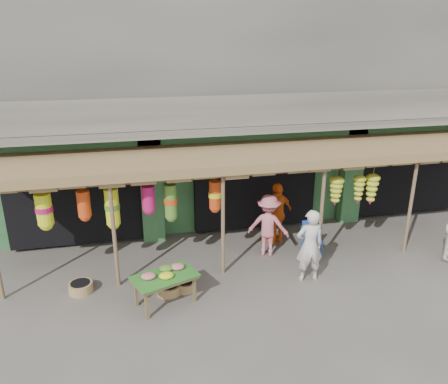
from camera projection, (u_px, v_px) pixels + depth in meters
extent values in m
plane|color=#514C47|center=(278.00, 262.00, 11.22)|extent=(80.00, 80.00, 0.00)
cube|color=gray|center=(233.00, 51.00, 14.11)|extent=(16.00, 6.00, 4.00)
cube|color=#2D6033|center=(231.00, 155.00, 15.43)|extent=(16.00, 5.70, 3.00)
cube|color=gray|center=(262.00, 127.00, 11.65)|extent=(16.00, 0.90, 0.22)
cube|color=gray|center=(268.00, 110.00, 11.11)|extent=(16.00, 0.10, 0.80)
cube|color=#2D6033|center=(258.00, 136.00, 12.13)|extent=(16.00, 0.35, 0.35)
cube|color=yellow|center=(69.00, 150.00, 11.04)|extent=(1.70, 0.06, 0.55)
cube|color=#B21414|center=(69.00, 151.00, 11.01)|extent=(1.30, 0.02, 0.30)
cube|color=black|center=(79.00, 189.00, 12.46)|extent=(3.60, 2.00, 2.50)
cube|color=black|center=(247.00, 177.00, 13.51)|extent=(3.60, 2.00, 2.50)
cube|color=black|center=(391.00, 167.00, 14.56)|extent=(3.60, 2.00, 2.50)
cube|color=#2D6033|center=(152.00, 190.00, 11.96)|extent=(0.60, 0.35, 3.00)
cube|color=#2D6033|center=(351.00, 175.00, 13.22)|extent=(0.60, 0.35, 3.00)
cylinder|color=brown|center=(114.00, 235.00, 9.76)|extent=(0.09, 0.09, 2.60)
cylinder|color=brown|center=(223.00, 224.00, 10.28)|extent=(0.09, 0.09, 2.60)
cylinder|color=brown|center=(321.00, 215.00, 10.81)|extent=(0.09, 0.09, 2.60)
cylinder|color=brown|center=(410.00, 207.00, 11.33)|extent=(0.09, 0.09, 2.60)
cylinder|color=brown|center=(275.00, 172.00, 10.14)|extent=(12.90, 0.08, 0.08)
cylinder|color=brown|center=(155.00, 181.00, 9.98)|extent=(5.50, 0.06, 0.06)
cube|color=brown|center=(271.00, 152.00, 11.14)|extent=(14.00, 2.70, 0.22)
cube|color=brown|center=(147.00, 306.00, 8.89)|extent=(0.08, 0.08, 0.59)
cube|color=brown|center=(194.00, 290.00, 9.47)|extent=(0.08, 0.08, 0.59)
cube|color=brown|center=(136.00, 294.00, 9.33)|extent=(0.08, 0.08, 0.59)
cube|color=brown|center=(182.00, 278.00, 9.91)|extent=(0.08, 0.08, 0.59)
cube|color=brown|center=(165.00, 278.00, 9.29)|extent=(1.47, 1.15, 0.06)
cube|color=#26661E|center=(165.00, 276.00, 9.27)|extent=(1.53, 1.21, 0.03)
ellipsoid|color=#D96C7B|center=(149.00, 276.00, 9.15)|extent=(0.31, 0.26, 0.13)
ellipsoid|color=yellow|center=(166.00, 275.00, 9.18)|extent=(0.31, 0.26, 0.13)
ellipsoid|color=#D96C7B|center=(177.00, 267.00, 9.53)|extent=(0.31, 0.26, 0.13)
ellipsoid|color=#55872D|center=(166.00, 268.00, 9.47)|extent=(0.31, 0.26, 0.13)
cylinder|color=#1B44AF|center=(308.00, 252.00, 11.33)|extent=(0.04, 0.04, 0.41)
cylinder|color=#1B44AF|center=(321.00, 250.00, 11.42)|extent=(0.04, 0.04, 0.41)
cylinder|color=#1B44AF|center=(302.00, 245.00, 11.67)|extent=(0.04, 0.04, 0.41)
cylinder|color=#1B44AF|center=(315.00, 244.00, 11.76)|extent=(0.04, 0.04, 0.41)
cube|color=#1B44AF|center=(312.00, 240.00, 11.46)|extent=(0.45, 0.45, 0.05)
cube|color=#1B44AF|center=(309.00, 228.00, 11.57)|extent=(0.44, 0.06, 0.47)
cylinder|color=olive|center=(81.00, 287.00, 9.89)|extent=(0.54, 0.54, 0.23)
cylinder|color=#926141|center=(169.00, 289.00, 9.85)|extent=(0.73, 0.73, 0.22)
cylinder|color=#9E7149|center=(185.00, 286.00, 9.97)|extent=(0.49, 0.49, 0.22)
imported|color=beige|center=(310.00, 246.00, 10.14)|extent=(0.67, 0.46, 1.78)
imported|color=orange|center=(277.00, 213.00, 11.99)|extent=(1.12, 0.84, 1.76)
imported|color=#C36773|center=(268.00, 225.00, 11.36)|extent=(1.25, 1.05, 1.67)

